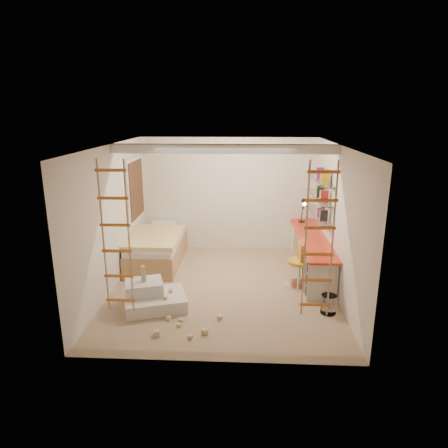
# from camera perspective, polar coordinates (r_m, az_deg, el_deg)

# --- Properties ---
(floor) EXTENTS (4.50, 4.50, 0.00)m
(floor) POSITION_cam_1_polar(r_m,az_deg,el_deg) (7.48, -0.12, -9.14)
(floor) COLOR tan
(floor) RESTS_ON ground
(ceiling_beam) EXTENTS (4.00, 0.18, 0.16)m
(ceiling_beam) POSITION_cam_1_polar(r_m,az_deg,el_deg) (7.11, -0.00, 10.69)
(ceiling_beam) COLOR white
(ceiling_beam) RESTS_ON ceiling
(window_frame) EXTENTS (0.06, 1.15, 1.35)m
(window_frame) POSITION_cam_1_polar(r_m,az_deg,el_deg) (8.74, -12.65, 4.86)
(window_frame) COLOR white
(window_frame) RESTS_ON wall_left
(window_blind) EXTENTS (0.02, 1.00, 1.20)m
(window_blind) POSITION_cam_1_polar(r_m,az_deg,el_deg) (8.73, -12.39, 4.86)
(window_blind) COLOR #4C2D1E
(window_blind) RESTS_ON window_frame
(rope_ladder_left) EXTENTS (0.41, 0.04, 2.13)m
(rope_ladder_left) POSITION_cam_1_polar(r_m,az_deg,el_deg) (5.55, -15.17, -1.97)
(rope_ladder_left) COLOR orange
(rope_ladder_left) RESTS_ON ceiling
(rope_ladder_right) EXTENTS (0.41, 0.04, 2.13)m
(rope_ladder_right) POSITION_cam_1_polar(r_m,az_deg,el_deg) (5.37, 13.40, -2.43)
(rope_ladder_right) COLOR #C05A20
(rope_ladder_right) RESTS_ON ceiling
(waste_bin) EXTENTS (0.25, 0.25, 0.31)m
(waste_bin) POSITION_cam_1_polar(r_m,az_deg,el_deg) (6.78, 14.71, -11.03)
(waste_bin) COLOR white
(waste_bin) RESTS_ON floor
(desk) EXTENTS (0.56, 2.80, 0.75)m
(desk) POSITION_cam_1_polar(r_m,az_deg,el_deg) (8.23, 12.27, -4.10)
(desk) COLOR red
(desk) RESTS_ON floor
(shelves) EXTENTS (0.25, 1.80, 0.71)m
(shelves) POSITION_cam_1_polar(r_m,az_deg,el_deg) (8.21, 13.48, 3.75)
(shelves) COLOR white
(shelves) RESTS_ON wall_right
(bed) EXTENTS (1.02, 2.00, 0.69)m
(bed) POSITION_cam_1_polar(r_m,az_deg,el_deg) (8.68, -9.51, -3.41)
(bed) COLOR #AD7F51
(bed) RESTS_ON floor
(task_lamp) EXTENTS (0.14, 0.36, 0.57)m
(task_lamp) POSITION_cam_1_polar(r_m,az_deg,el_deg) (8.92, 11.29, 2.44)
(task_lamp) COLOR black
(task_lamp) RESTS_ON desk
(swivel_chair) EXTENTS (0.55, 0.55, 0.85)m
(swivel_chair) POSITION_cam_1_polar(r_m,az_deg,el_deg) (7.55, 10.68, -6.58)
(swivel_chair) COLOR gold
(swivel_chair) RESTS_ON floor
(play_platform) EXTENTS (1.17, 1.02, 0.44)m
(play_platform) POSITION_cam_1_polar(r_m,az_deg,el_deg) (6.86, -10.22, -10.24)
(play_platform) COLOR silver
(play_platform) RESTS_ON floor
(toy_blocks) EXTENTS (1.40, 1.12, 0.71)m
(toy_blocks) POSITION_cam_1_polar(r_m,az_deg,el_deg) (6.42, -7.61, -11.67)
(toy_blocks) COLOR #CCB284
(toy_blocks) RESTS_ON floor
(books) EXTENTS (0.14, 0.70, 0.92)m
(books) POSITION_cam_1_polar(r_m,az_deg,el_deg) (8.18, 13.55, 4.87)
(books) COLOR #262626
(books) RESTS_ON shelves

